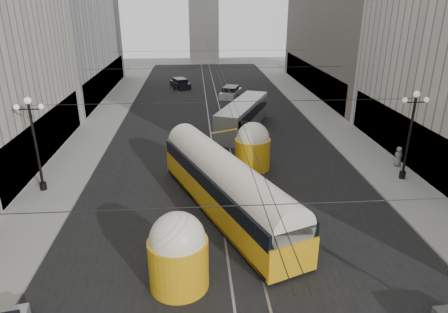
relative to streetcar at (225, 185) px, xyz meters
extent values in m
cube|color=black|center=(0.50, 18.17, -1.82)|extent=(20.00, 85.00, 0.02)
cube|color=gray|center=(-11.50, 21.67, -1.74)|extent=(4.00, 72.00, 0.15)
cube|color=gray|center=(12.50, 21.67, -1.74)|extent=(4.00, 72.00, 0.15)
cube|color=gray|center=(-0.25, 18.17, -1.82)|extent=(0.12, 85.00, 0.04)
cube|color=gray|center=(1.25, 18.17, -1.82)|extent=(0.12, 85.00, 0.04)
cube|color=black|center=(-13.55, 9.67, 0.18)|extent=(0.10, 18.00, 3.60)
cube|color=black|center=(-13.55, 33.67, 0.18)|extent=(0.10, 25.20, 3.60)
cube|color=black|center=(14.55, 7.67, 0.18)|extent=(0.10, 18.00, 3.60)
cube|color=black|center=(14.55, 33.67, 0.18)|extent=(0.10, 28.80, 3.60)
cube|color=#B2AFA8|center=(0.50, 65.67, 10.18)|extent=(6.00, 6.00, 24.00)
cylinder|color=black|center=(-12.10, 3.67, 1.33)|extent=(0.18, 0.18, 6.00)
cylinder|color=black|center=(-12.10, 3.67, -1.42)|extent=(0.44, 0.44, 0.50)
cylinder|color=black|center=(-12.10, 3.67, 3.93)|extent=(1.60, 0.08, 0.08)
sphere|color=white|center=(-12.10, 3.67, 4.48)|extent=(0.44, 0.44, 0.44)
sphere|color=white|center=(-12.85, 3.67, 4.08)|extent=(0.36, 0.36, 0.36)
sphere|color=white|center=(-11.35, 3.67, 4.08)|extent=(0.36, 0.36, 0.36)
cylinder|color=black|center=(13.10, 3.67, 1.33)|extent=(0.18, 0.18, 6.00)
cylinder|color=black|center=(13.10, 3.67, -1.42)|extent=(0.44, 0.44, 0.50)
cylinder|color=black|center=(13.10, 3.67, 3.93)|extent=(1.60, 0.08, 0.08)
sphere|color=white|center=(13.10, 3.67, 4.48)|extent=(0.44, 0.44, 0.44)
sphere|color=white|center=(12.35, 3.67, 4.08)|extent=(0.36, 0.36, 0.36)
sphere|color=white|center=(13.85, 3.67, 4.08)|extent=(0.36, 0.36, 0.36)
cylinder|color=black|center=(0.50, -10.33, 4.18)|extent=(25.00, 0.03, 0.03)
cylinder|color=black|center=(0.50, 3.67, 4.18)|extent=(25.00, 0.03, 0.03)
cylinder|color=black|center=(0.50, 17.67, 4.18)|extent=(25.00, 0.03, 0.03)
cylinder|color=black|center=(0.50, 31.67, 4.18)|extent=(25.00, 0.03, 0.03)
cylinder|color=black|center=(0.50, 21.67, 3.98)|extent=(0.03, 72.00, 0.03)
cylinder|color=black|center=(0.90, 21.67, 3.98)|extent=(0.03, 72.00, 0.03)
cube|color=#CC9311|center=(0.00, 0.00, -0.73)|extent=(7.77, 14.45, 1.76)
cube|color=black|center=(0.00, 0.00, -1.56)|extent=(7.61, 14.04, 0.31)
cube|color=black|center=(0.00, 0.00, 0.40)|extent=(7.71, 14.25, 0.88)
cylinder|color=silver|center=(0.00, 0.00, 0.71)|extent=(7.40, 14.13, 2.38)
cylinder|color=#CC9311|center=(-2.60, -6.64, -0.63)|extent=(2.69, 2.69, 2.38)
sphere|color=silver|center=(-2.60, -6.64, 0.61)|extent=(2.48, 2.48, 2.48)
cylinder|color=#CC9311|center=(2.60, 6.64, -0.63)|extent=(2.69, 2.69, 2.38)
sphere|color=silver|center=(2.60, 6.64, 0.61)|extent=(2.48, 2.48, 2.48)
sphere|color=#FFF2BF|center=(-3.02, -7.71, -0.94)|extent=(0.36, 0.36, 0.36)
cube|color=#9B9EA0|center=(3.00, 16.46, -0.40)|extent=(6.42, 11.02, 2.75)
cube|color=black|center=(3.00, 16.46, 0.06)|extent=(6.29, 10.68, 1.01)
cube|color=black|center=(3.00, 11.01, -0.07)|extent=(1.98, 0.92, 1.28)
cylinder|color=black|center=(1.86, 12.78, -1.36)|extent=(0.30, 0.92, 0.92)
cylinder|color=black|center=(4.15, 12.78, -1.36)|extent=(0.30, 0.92, 0.92)
cylinder|color=black|center=(1.86, 20.15, -1.36)|extent=(0.30, 0.92, 0.92)
cylinder|color=black|center=(4.15, 20.15, -1.36)|extent=(0.30, 0.92, 0.92)
cube|color=silver|center=(3.08, 30.74, -1.31)|extent=(3.41, 5.14, 0.84)
cube|color=black|center=(3.08, 30.74, -0.71)|extent=(2.48, 3.04, 0.80)
cylinder|color=black|center=(2.20, 29.12, -1.48)|extent=(0.22, 0.68, 0.68)
cylinder|color=black|center=(3.96, 29.12, -1.48)|extent=(0.22, 0.68, 0.68)
cylinder|color=black|center=(2.20, 32.36, -1.48)|extent=(0.22, 0.68, 0.68)
cylinder|color=black|center=(3.96, 32.36, -1.48)|extent=(0.22, 0.68, 0.68)
cube|color=black|center=(-3.82, 37.71, -1.35)|extent=(3.28, 4.75, 0.78)
cube|color=black|center=(-3.82, 37.71, -0.80)|extent=(2.36, 2.83, 0.74)
cylinder|color=black|center=(-4.64, 36.21, -1.50)|extent=(0.22, 0.63, 0.63)
cylinder|color=black|center=(-3.01, 36.21, -1.50)|extent=(0.22, 0.63, 0.63)
cylinder|color=black|center=(-4.64, 39.20, -1.50)|extent=(0.22, 0.63, 0.63)
cylinder|color=black|center=(-3.01, 39.20, -1.50)|extent=(0.22, 0.63, 0.63)
imported|color=slate|center=(13.83, 5.92, -0.89)|extent=(0.83, 0.59, 1.56)
camera|label=1|loc=(-1.67, -21.58, 10.33)|focal=32.00mm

